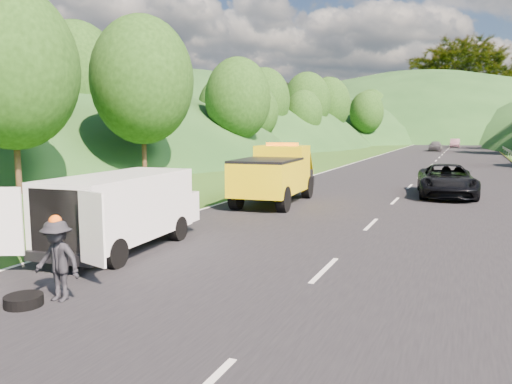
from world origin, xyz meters
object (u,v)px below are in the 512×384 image
at_px(tow_truck, 275,174).
at_px(suitcase, 112,220).
at_px(woman, 179,223).
at_px(spare_tire, 24,307).
at_px(child, 153,238).
at_px(passing_suv, 446,197).
at_px(worker, 59,301).
at_px(white_van, 124,207).

distance_m(tow_truck, suitcase, 7.93).
height_order(woman, spare_tire, woman).
relative_size(child, passing_suv, 0.19).
bearing_deg(worker, spare_tire, -129.60).
relative_size(white_van, suitcase, 10.59).
height_order(tow_truck, child, tow_truck).
relative_size(white_van, woman, 3.59).
relative_size(tow_truck, white_van, 1.05).
distance_m(suitcase, spare_tire, 7.24).
bearing_deg(white_van, child, 93.82).
bearing_deg(passing_suv, child, -127.06).
distance_m(white_van, suitcase, 3.24).
distance_m(worker, passing_suv, 19.56).
bearing_deg(child, suitcase, 177.82).
height_order(tow_truck, white_van, tow_truck).
xyz_separation_m(woman, passing_suv, (8.29, 10.83, 0.00)).
bearing_deg(spare_tire, worker, 51.51).
height_order(white_van, suitcase, white_van).
bearing_deg(woman, suitcase, 112.25).
xyz_separation_m(suitcase, spare_tire, (3.23, -6.47, -0.28)).
bearing_deg(tow_truck, white_van, -98.83).
bearing_deg(spare_tire, suitcase, 116.51).
height_order(white_van, spare_tire, white_van).
bearing_deg(white_van, woman, 96.44).
height_order(tow_truck, worker, tow_truck).
bearing_deg(suitcase, spare_tire, -63.49).
distance_m(child, spare_tire, 6.01).
bearing_deg(woman, tow_truck, -41.52).
bearing_deg(woman, passing_suv, -64.22).
height_order(suitcase, passing_suv, passing_suv).
relative_size(suitcase, passing_suv, 0.10).
xyz_separation_m(tow_truck, spare_tire, (0.26, -13.76, -1.29)).
relative_size(suitcase, spare_tire, 0.81).
bearing_deg(tow_truck, passing_suv, 33.42).
distance_m(tow_truck, worker, 13.35).
bearing_deg(suitcase, white_van, -44.56).
relative_size(white_van, child, 5.58).
relative_size(worker, spare_tire, 2.26).
relative_size(white_van, worker, 3.80).
height_order(child, suitcase, suitcase).
height_order(woman, passing_suv, woman).
bearing_deg(spare_tire, white_van, 103.28).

